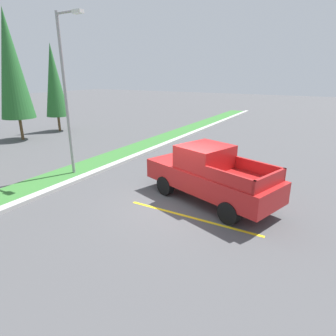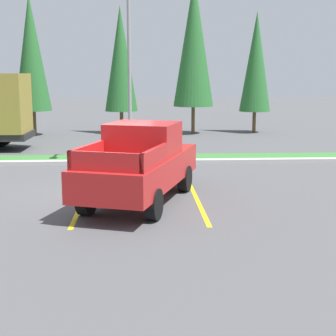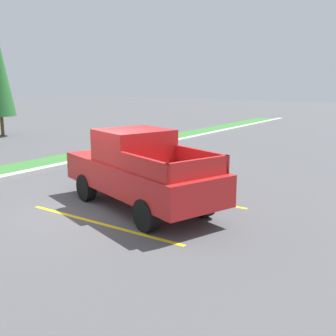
{
  "view_description": "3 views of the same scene",
  "coord_description": "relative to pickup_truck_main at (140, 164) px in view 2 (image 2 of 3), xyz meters",
  "views": [
    {
      "loc": [
        -8.46,
        -4.5,
        4.6
      ],
      "look_at": [
        0.67,
        0.76,
        1.09
      ],
      "focal_mm": 30.47,
      "sensor_mm": 36.0,
      "label": 1
    },
    {
      "loc": [
        0.88,
        -14.23,
        3.39
      ],
      "look_at": [
        1.62,
        -1.03,
        0.94
      ],
      "focal_mm": 54.62,
      "sensor_mm": 36.0,
      "label": 2
    },
    {
      "loc": [
        -7.54,
        -7.66,
        3.39
      ],
      "look_at": [
        1.82,
        -1.16,
        0.97
      ],
      "focal_mm": 44.43,
      "sensor_mm": 36.0,
      "label": 3
    }
  ],
  "objects": [
    {
      "name": "cypress_tree_center",
      "position": [
        -1.04,
        16.1,
        3.16
      ],
      "size": [
        1.85,
        1.85,
        7.13
      ],
      "color": "brown",
      "rests_on": "ground"
    },
    {
      "name": "cypress_tree_right_inner",
      "position": [
        3.06,
        15.79,
        4.08
      ],
      "size": [
        2.26,
        2.26,
        8.7
      ],
      "color": "brown",
      "rests_on": "ground"
    },
    {
      "name": "cypress_tree_left_inner",
      "position": [
        -5.85,
        15.38,
        3.45
      ],
      "size": [
        1.98,
        1.98,
        7.63
      ],
      "color": "brown",
      "rests_on": "ground"
    },
    {
      "name": "grass_median",
      "position": [
        -0.9,
        6.97,
        -1.01
      ],
      "size": [
        56.0,
        1.8,
        0.06
      ],
      "primitive_type": "cube",
      "color": "#387533",
      "rests_on": "ground"
    },
    {
      "name": "ground_plane",
      "position": [
        -0.9,
        0.87,
        -1.04
      ],
      "size": [
        120.0,
        120.0,
        0.0
      ],
      "primitive_type": "plane",
      "color": "#4C4C4F"
    },
    {
      "name": "cypress_tree_rightmost",
      "position": [
        6.68,
        16.12,
        3.0
      ],
      "size": [
        1.79,
        1.79,
        6.87
      ],
      "color": "brown",
      "rests_on": "ground"
    },
    {
      "name": "curb_strip",
      "position": [
        -0.9,
        5.87,
        -0.97
      ],
      "size": [
        56.0,
        0.4,
        0.15
      ],
      "primitive_type": "cube",
      "color": "#B2B2AD",
      "rests_on": "ground"
    },
    {
      "name": "pickup_truck_main",
      "position": [
        0.0,
        0.0,
        0.0
      ],
      "size": [
        3.47,
        5.55,
        2.1
      ],
      "color": "black",
      "rests_on": "ground"
    },
    {
      "name": "parking_line_far",
      "position": [
        1.53,
        -0.05,
        -1.04
      ],
      "size": [
        0.12,
        4.8,
        0.01
      ],
      "primitive_type": "cube",
      "color": "yellow",
      "rests_on": "ground"
    },
    {
      "name": "parking_line_near",
      "position": [
        -1.57,
        -0.05,
        -1.04
      ],
      "size": [
        0.12,
        4.8,
        0.01
      ],
      "primitive_type": "cube",
      "color": "yellow",
      "rests_on": "ground"
    },
    {
      "name": "street_light",
      "position": [
        -0.38,
        6.62,
        3.02
      ],
      "size": [
        0.24,
        1.49,
        7.01
      ],
      "color": "gray",
      "rests_on": "ground"
    }
  ]
}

